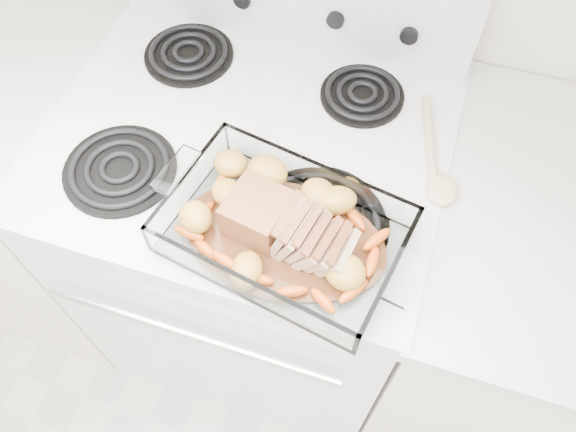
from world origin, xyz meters
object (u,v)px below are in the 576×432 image
(electric_range, at_px, (258,244))
(pork_roast, at_px, (277,225))
(counter_left, at_px, (38,184))
(baking_dish, at_px, (284,235))
(counter_right, at_px, (512,321))

(electric_range, xyz_separation_m, pork_roast, (0.13, -0.21, 0.51))
(electric_range, xyz_separation_m, counter_left, (-0.67, -0.00, -0.02))
(baking_dish, xyz_separation_m, pork_roast, (-0.01, -0.00, 0.02))
(counter_left, relative_size, counter_right, 1.00)
(counter_right, height_order, baking_dish, baking_dish)
(counter_left, distance_m, baking_dish, 0.97)
(counter_left, xyz_separation_m, counter_right, (1.33, 0.00, 0.00))
(counter_left, bearing_deg, counter_right, 0.00)
(counter_left, xyz_separation_m, pork_roast, (0.80, -0.21, 0.52))
(counter_left, bearing_deg, baking_dish, -14.50)
(pork_roast, bearing_deg, counter_left, 157.24)
(counter_left, relative_size, pork_roast, 4.29)
(electric_range, xyz_separation_m, counter_right, (0.66, -0.00, -0.02))
(electric_range, distance_m, pork_roast, 0.56)
(electric_range, distance_m, baking_dish, 0.55)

